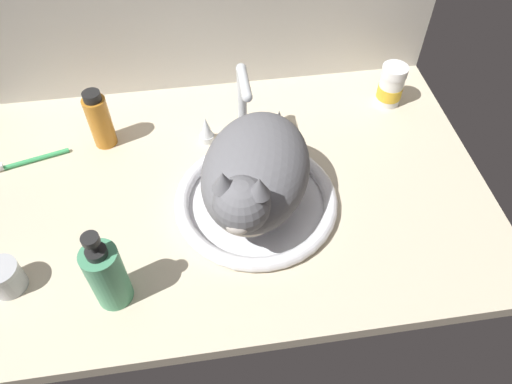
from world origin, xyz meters
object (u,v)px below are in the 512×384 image
at_px(metal_jar, 5,277).
at_px(pill_bottle, 391,86).
at_px(amber_bottle, 99,120).
at_px(cat, 254,176).
at_px(faucet, 243,113).
at_px(soap_pump_bottle, 107,275).
at_px(toothbrush, 28,161).
at_px(sink_basin, 256,201).

distance_m(metal_jar, pill_bottle, 0.90).
xyz_separation_m(amber_bottle, pill_bottle, (0.66, 0.04, -0.02)).
height_order(cat, metal_jar, cat).
bearing_deg(faucet, soap_pump_bottle, -127.43).
distance_m(faucet, cat, 0.21).
bearing_deg(metal_jar, faucet, 34.05).
height_order(soap_pump_bottle, toothbrush, soap_pump_bottle).
bearing_deg(pill_bottle, metal_jar, -154.81).
height_order(cat, soap_pump_bottle, cat).
relative_size(amber_bottle, soap_pump_bottle, 0.78).
height_order(sink_basin, faucet, faucet).
height_order(faucet, amber_bottle, faucet).
bearing_deg(soap_pump_bottle, faucet, 52.57).
xyz_separation_m(soap_pump_bottle, pill_bottle, (0.63, 0.43, -0.02)).
height_order(metal_jar, pill_bottle, pill_bottle).
bearing_deg(amber_bottle, pill_bottle, 3.48).
relative_size(cat, toothbrush, 2.24).
relative_size(sink_basin, pill_bottle, 3.18).
xyz_separation_m(sink_basin, metal_jar, (-0.45, -0.12, 0.02)).
xyz_separation_m(cat, soap_pump_bottle, (-0.26, -0.15, -0.04)).
bearing_deg(amber_bottle, cat, -39.03).
relative_size(cat, amber_bottle, 2.58).
relative_size(cat, metal_jar, 5.82).
bearing_deg(toothbrush, metal_jar, -87.60).
xyz_separation_m(cat, toothbrush, (-0.46, 0.20, -0.10)).
distance_m(sink_basin, pill_bottle, 0.45).
xyz_separation_m(metal_jar, toothbrush, (-0.01, 0.30, -0.02)).
bearing_deg(pill_bottle, faucet, -168.07).
distance_m(cat, pill_bottle, 0.46).
bearing_deg(amber_bottle, faucet, -6.66).
bearing_deg(amber_bottle, metal_jar, -113.55).
relative_size(pill_bottle, toothbrush, 0.64).
bearing_deg(faucet, pill_bottle, 11.93).
height_order(sink_basin, amber_bottle, amber_bottle).
bearing_deg(sink_basin, cat, -110.62).
bearing_deg(cat, metal_jar, -167.39).
bearing_deg(cat, amber_bottle, 140.97).
relative_size(faucet, pill_bottle, 1.92).
relative_size(sink_basin, metal_jar, 5.27).
distance_m(cat, amber_bottle, 0.39).
bearing_deg(pill_bottle, soap_pump_bottle, -145.75).
distance_m(sink_basin, amber_bottle, 0.38).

